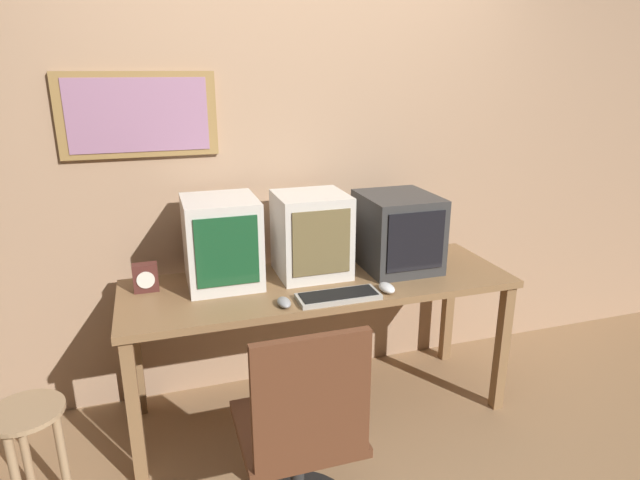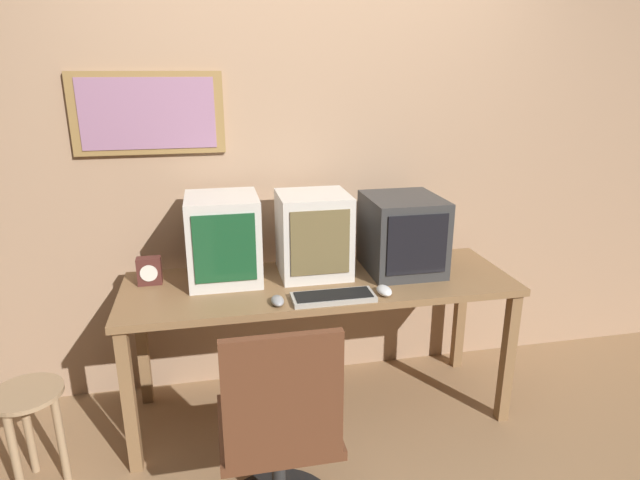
{
  "view_description": "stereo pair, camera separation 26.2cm",
  "coord_description": "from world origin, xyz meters",
  "px_view_note": "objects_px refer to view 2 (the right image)",
  "views": [
    {
      "loc": [
        -0.76,
        -1.58,
        1.78
      ],
      "look_at": [
        0.0,
        0.8,
        0.97
      ],
      "focal_mm": 30.0,
      "sensor_mm": 36.0,
      "label": 1
    },
    {
      "loc": [
        -0.51,
        -1.64,
        1.78
      ],
      "look_at": [
        0.0,
        0.8,
        0.97
      ],
      "focal_mm": 30.0,
      "sensor_mm": 36.0,
      "label": 2
    }
  ],
  "objects_px": {
    "desk_clock": "(149,271)",
    "side_stool": "(30,417)",
    "mouse_far_corner": "(278,301)",
    "monitor_right": "(402,234)",
    "monitor_center": "(313,234)",
    "office_chair": "(280,444)",
    "monitor_left": "(223,238)",
    "mouse_near_keyboard": "(384,291)",
    "keyboard_main": "(333,297)"
  },
  "relations": [
    {
      "from": "monitor_left",
      "to": "office_chair",
      "type": "height_order",
      "value": "monitor_left"
    },
    {
      "from": "monitor_center",
      "to": "mouse_near_keyboard",
      "type": "bearing_deg",
      "value": -51.22
    },
    {
      "from": "monitor_right",
      "to": "side_stool",
      "type": "relative_size",
      "value": 0.89
    },
    {
      "from": "monitor_center",
      "to": "mouse_near_keyboard",
      "type": "xyz_separation_m",
      "value": [
        0.27,
        -0.34,
        -0.19
      ]
    },
    {
      "from": "office_chair",
      "to": "monitor_right",
      "type": "bearing_deg",
      "value": 46.64
    },
    {
      "from": "monitor_center",
      "to": "mouse_near_keyboard",
      "type": "distance_m",
      "value": 0.48
    },
    {
      "from": "monitor_left",
      "to": "monitor_right",
      "type": "xyz_separation_m",
      "value": [
        0.92,
        -0.05,
        -0.02
      ]
    },
    {
      "from": "monitor_center",
      "to": "monitor_right",
      "type": "height_order",
      "value": "monitor_center"
    },
    {
      "from": "desk_clock",
      "to": "mouse_far_corner",
      "type": "bearing_deg",
      "value": -32.12
    },
    {
      "from": "monitor_left",
      "to": "office_chair",
      "type": "xyz_separation_m",
      "value": [
        0.15,
        -0.86,
        -0.57
      ]
    },
    {
      "from": "mouse_far_corner",
      "to": "side_stool",
      "type": "relative_size",
      "value": 0.22
    },
    {
      "from": "monitor_right",
      "to": "office_chair",
      "type": "distance_m",
      "value": 1.24
    },
    {
      "from": "desk_clock",
      "to": "office_chair",
      "type": "relative_size",
      "value": 0.15
    },
    {
      "from": "side_stool",
      "to": "mouse_far_corner",
      "type": "bearing_deg",
      "value": 2.45
    },
    {
      "from": "mouse_near_keyboard",
      "to": "office_chair",
      "type": "height_order",
      "value": "office_chair"
    },
    {
      "from": "monitor_left",
      "to": "desk_clock",
      "type": "bearing_deg",
      "value": 178.77
    },
    {
      "from": "desk_clock",
      "to": "side_stool",
      "type": "distance_m",
      "value": 0.8
    },
    {
      "from": "monitor_left",
      "to": "mouse_near_keyboard",
      "type": "xyz_separation_m",
      "value": [
        0.73,
        -0.35,
        -0.2
      ]
    },
    {
      "from": "mouse_far_corner",
      "to": "desk_clock",
      "type": "distance_m",
      "value": 0.69
    },
    {
      "from": "monitor_left",
      "to": "mouse_near_keyboard",
      "type": "distance_m",
      "value": 0.83
    },
    {
      "from": "desk_clock",
      "to": "office_chair",
      "type": "bearing_deg",
      "value": -59.16
    },
    {
      "from": "mouse_far_corner",
      "to": "office_chair",
      "type": "height_order",
      "value": "office_chair"
    },
    {
      "from": "monitor_right",
      "to": "desk_clock",
      "type": "xyz_separation_m",
      "value": [
        -1.28,
        0.06,
        -0.13
      ]
    },
    {
      "from": "mouse_far_corner",
      "to": "office_chair",
      "type": "distance_m",
      "value": 0.63
    },
    {
      "from": "monitor_right",
      "to": "desk_clock",
      "type": "relative_size",
      "value": 3.11
    },
    {
      "from": "monitor_center",
      "to": "desk_clock",
      "type": "distance_m",
      "value": 0.83
    },
    {
      "from": "monitor_left",
      "to": "keyboard_main",
      "type": "relative_size",
      "value": 1.12
    },
    {
      "from": "office_chair",
      "to": "mouse_far_corner",
      "type": "bearing_deg",
      "value": 82.49
    },
    {
      "from": "monitor_center",
      "to": "office_chair",
      "type": "distance_m",
      "value": 1.07
    },
    {
      "from": "monitor_left",
      "to": "keyboard_main",
      "type": "xyz_separation_m",
      "value": [
        0.48,
        -0.36,
        -0.2
      ]
    },
    {
      "from": "keyboard_main",
      "to": "mouse_near_keyboard",
      "type": "height_order",
      "value": "mouse_near_keyboard"
    },
    {
      "from": "monitor_left",
      "to": "monitor_center",
      "type": "bearing_deg",
      "value": -1.35
    },
    {
      "from": "office_chair",
      "to": "side_stool",
      "type": "distance_m",
      "value": 1.12
    },
    {
      "from": "desk_clock",
      "to": "side_stool",
      "type": "height_order",
      "value": "desk_clock"
    },
    {
      "from": "monitor_center",
      "to": "office_chair",
      "type": "relative_size",
      "value": 0.45
    },
    {
      "from": "monitor_right",
      "to": "mouse_far_corner",
      "type": "relative_size",
      "value": 3.99
    },
    {
      "from": "monitor_center",
      "to": "mouse_far_corner",
      "type": "height_order",
      "value": "monitor_center"
    },
    {
      "from": "monitor_right",
      "to": "desk_clock",
      "type": "height_order",
      "value": "monitor_right"
    },
    {
      "from": "monitor_right",
      "to": "mouse_far_corner",
      "type": "bearing_deg",
      "value": -156.22
    },
    {
      "from": "mouse_near_keyboard",
      "to": "mouse_far_corner",
      "type": "distance_m",
      "value": 0.51
    },
    {
      "from": "mouse_near_keyboard",
      "to": "side_stool",
      "type": "relative_size",
      "value": 0.24
    },
    {
      "from": "monitor_center",
      "to": "monitor_left",
      "type": "bearing_deg",
      "value": 178.65
    },
    {
      "from": "office_chair",
      "to": "mouse_near_keyboard",
      "type": "bearing_deg",
      "value": 41.67
    },
    {
      "from": "monitor_left",
      "to": "desk_clock",
      "type": "height_order",
      "value": "monitor_left"
    },
    {
      "from": "monitor_left",
      "to": "desk_clock",
      "type": "xyz_separation_m",
      "value": [
        -0.37,
        0.01,
        -0.15
      ]
    },
    {
      "from": "monitor_center",
      "to": "desk_clock",
      "type": "xyz_separation_m",
      "value": [
        -0.82,
        0.02,
        -0.14
      ]
    },
    {
      "from": "desk_clock",
      "to": "office_chair",
      "type": "height_order",
      "value": "office_chair"
    },
    {
      "from": "monitor_right",
      "to": "office_chair",
      "type": "relative_size",
      "value": 0.45
    },
    {
      "from": "monitor_left",
      "to": "desk_clock",
      "type": "relative_size",
      "value": 3.14
    },
    {
      "from": "keyboard_main",
      "to": "monitor_right",
      "type": "bearing_deg",
      "value": 35.01
    }
  ]
}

